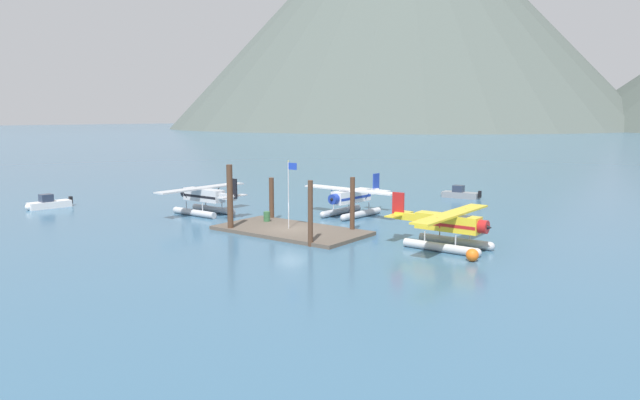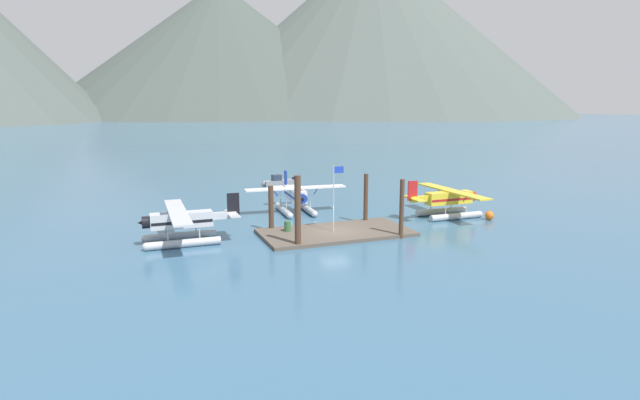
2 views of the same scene
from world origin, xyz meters
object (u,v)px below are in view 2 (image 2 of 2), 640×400
Objects in this scene: flagpole at (335,190)px; seaplane_yellow_stbd_fwd at (449,201)px; seaplane_silver_port_fwd at (181,224)px; seaplane_white_bow_centre at (295,198)px; boat_grey_open_north at (278,182)px; mooring_buoy at (489,215)px; fuel_drum at (288,226)px.

seaplane_yellow_stbd_fwd is (13.18, 2.29, -2.30)m from flagpole.
seaplane_white_bow_centre is at bearing 33.28° from seaplane_silver_port_fwd.
seaplane_white_bow_centre is at bearing 151.17° from seaplane_yellow_stbd_fwd.
boat_grey_open_north is (3.40, 18.16, -1.09)m from seaplane_white_bow_centre.
seaplane_yellow_stbd_fwd is (-2.93, 2.52, 1.15)m from mooring_buoy.
seaplane_yellow_stbd_fwd is 1.00× the size of seaplane_silver_port_fwd.
flagpole is at bearing -87.98° from seaplane_white_bow_centre.
boat_grey_open_north is at bearing 79.39° from seaplane_white_bow_centre.
flagpole is 28.27m from boat_grey_open_north.
flagpole is at bearing -7.84° from seaplane_silver_port_fwd.
boat_grey_open_north is at bearing 114.89° from mooring_buoy.
seaplane_silver_port_fwd is (-28.66, 1.96, 1.15)m from mooring_buoy.
seaplane_yellow_stbd_fwd is 15.44m from seaplane_white_bow_centre.
fuel_drum is 0.18× the size of boat_grey_open_north.
fuel_drum is 0.08× the size of seaplane_yellow_stbd_fwd.
seaplane_silver_port_fwd is (-12.54, 1.73, -2.30)m from flagpole.
mooring_buoy is at bearing -0.83° from flagpole.
boat_grey_open_north is at bearing 75.47° from fuel_drum.
seaplane_yellow_stbd_fwd and seaplane_white_bow_centre have the same top height.
mooring_buoy is 28.74m from seaplane_silver_port_fwd.
flagpole reaches higher than mooring_buoy.
seaplane_silver_port_fwd reaches higher than fuel_drum.
seaplane_yellow_stbd_fwd is 0.99× the size of seaplane_white_bow_centre.
seaplane_white_bow_centre is at bearing 67.47° from fuel_drum.
mooring_buoy is (16.11, -0.23, -3.45)m from flagpole.
seaplane_yellow_stbd_fwd is at bearing 139.28° from mooring_buoy.
fuel_drum is at bearing 175.46° from mooring_buoy.
mooring_buoy is at bearing -3.91° from seaplane_silver_port_fwd.
seaplane_silver_port_fwd is (-25.73, -0.56, 0.00)m from seaplane_yellow_stbd_fwd.
seaplane_silver_port_fwd is (-8.72, 0.38, 0.84)m from fuel_drum.
flagpole is at bearing -170.16° from seaplane_yellow_stbd_fwd.
mooring_buoy is 0.08× the size of seaplane_yellow_stbd_fwd.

